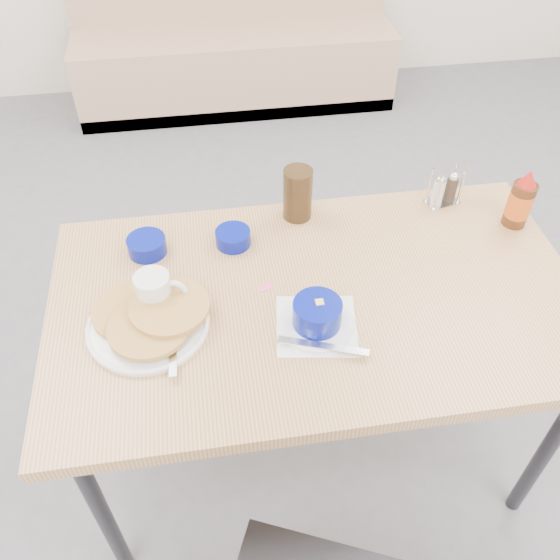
{
  "coord_description": "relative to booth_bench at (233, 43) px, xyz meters",
  "views": [
    {
      "loc": [
        -0.26,
        -0.79,
        1.89
      ],
      "look_at": [
        -0.1,
        0.26,
        0.82
      ],
      "focal_mm": 38.0,
      "sensor_mm": 36.0,
      "label": 1
    }
  ],
  "objects": [
    {
      "name": "booth_bench",
      "position": [
        0.0,
        0.0,
        0.0
      ],
      "size": [
        1.9,
        0.56,
        1.22
      ],
      "color": "tan",
      "rests_on": "ground"
    },
    {
      "name": "condiment_caddy",
      "position": [
        0.46,
        -2.2,
        0.45
      ],
      "size": [
        0.11,
        0.08,
        0.12
      ],
      "rotation": [
        0.0,
        0.0,
        0.24
      ],
      "color": "silver",
      "rests_on": "dining_table"
    },
    {
      "name": "dining_table",
      "position": [
        0.0,
        -2.53,
        0.35
      ],
      "size": [
        1.4,
        0.8,
        0.76
      ],
      "color": "tan",
      "rests_on": "ground"
    },
    {
      "name": "coffee_mug",
      "position": [
        -0.41,
        -2.51,
        0.46
      ],
      "size": [
        0.13,
        0.09,
        0.1
      ],
      "rotation": [
        0.0,
        0.0,
        -0.16
      ],
      "color": "white",
      "rests_on": "dining_table"
    },
    {
      "name": "creamer_bowl",
      "position": [
        -0.44,
        -2.3,
        0.43
      ],
      "size": [
        0.11,
        0.11,
        0.05
      ],
      "rotation": [
        0.0,
        0.0,
        -0.15
      ],
      "color": "#05107D",
      "rests_on": "dining_table"
    },
    {
      "name": "sugar_wrapper",
      "position": [
        -0.13,
        -2.49,
        0.41
      ],
      "size": [
        0.04,
        0.03,
        0.0
      ],
      "primitive_type": "cube",
      "rotation": [
        0.0,
        0.0,
        0.38
      ],
      "color": "#F8527F",
      "rests_on": "dining_table"
    },
    {
      "name": "ground",
      "position": [
        0.0,
        -2.78,
        -0.35
      ],
      "size": [
        6.0,
        6.0,
        0.0
      ],
      "primitive_type": "plane",
      "color": "slate",
      "rests_on": "ground"
    },
    {
      "name": "syrup_bottle",
      "position": [
        0.63,
        -2.33,
        0.49
      ],
      "size": [
        0.07,
        0.07,
        0.19
      ],
      "rotation": [
        0.0,
        0.0,
        -0.4
      ],
      "color": "#47230F",
      "rests_on": "dining_table"
    },
    {
      "name": "butter_bowl",
      "position": [
        -0.2,
        -2.3,
        0.43
      ],
      "size": [
        0.1,
        0.1,
        0.05
      ],
      "rotation": [
        0.0,
        0.0,
        -0.12
      ],
      "color": "#05107D",
      "rests_on": "dining_table"
    },
    {
      "name": "grits_setting",
      "position": [
        -0.02,
        -2.64,
        0.45
      ],
      "size": [
        0.22,
        0.24,
        0.08
      ],
      "rotation": [
        0.0,
        0.0,
        -0.14
      ],
      "color": "white",
      "rests_on": "dining_table"
    },
    {
      "name": "amber_tumbler",
      "position": [
        0.0,
        -2.2,
        0.49
      ],
      "size": [
        0.11,
        0.11,
        0.16
      ],
      "primitive_type": "cylinder",
      "rotation": [
        0.0,
        0.0,
        -0.34
      ],
      "color": "#30200F",
      "rests_on": "dining_table"
    },
    {
      "name": "pancake_plate",
      "position": [
        -0.43,
        -2.57,
        0.43
      ],
      "size": [
        0.31,
        0.33,
        0.05
      ],
      "rotation": [
        0.0,
        0.0,
        -0.34
      ],
      "color": "white",
      "rests_on": "dining_table"
    }
  ]
}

